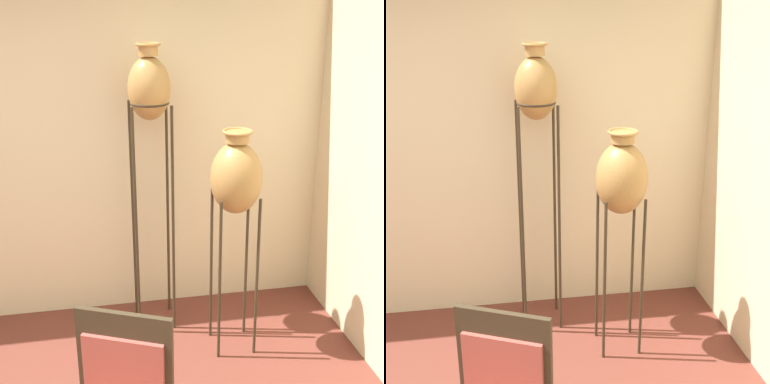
% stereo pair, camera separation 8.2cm
% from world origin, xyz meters
% --- Properties ---
extents(wall_back, '(8.06, 0.06, 2.70)m').
position_xyz_m(wall_back, '(0.00, 2.06, 1.35)').
color(wall_back, beige).
rests_on(wall_back, ground_plane).
extents(vase_stand_tall, '(0.28, 0.28, 2.05)m').
position_xyz_m(vase_stand_tall, '(0.69, 1.75, 1.71)').
color(vase_stand_tall, '#382D1E').
rests_on(vase_stand_tall, ground_plane).
extents(vase_stand_medium, '(0.33, 0.33, 1.55)m').
position_xyz_m(vase_stand_medium, '(1.18, 1.35, 1.23)').
color(vase_stand_medium, '#382D1E').
rests_on(vase_stand_medium, ground_plane).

